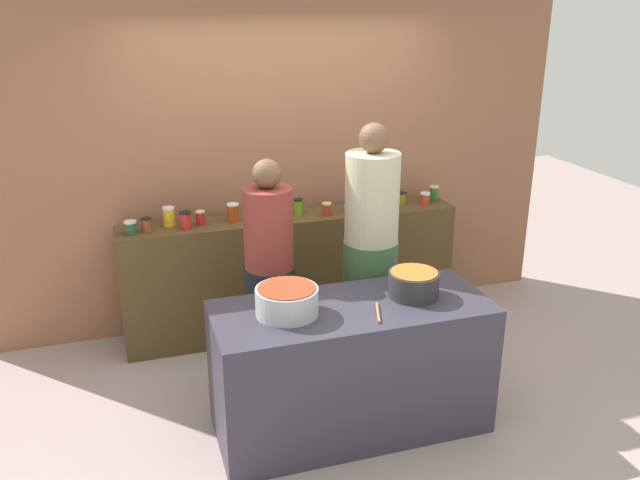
# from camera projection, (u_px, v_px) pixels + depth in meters

# --- Properties ---
(ground) EXTENTS (12.00, 12.00, 0.00)m
(ground) POSITION_uv_depth(u_px,v_px,m) (335.00, 399.00, 4.54)
(ground) COLOR #A6918D
(storefront_wall) EXTENTS (4.80, 0.12, 3.00)m
(storefront_wall) POSITION_uv_depth(u_px,v_px,m) (279.00, 143.00, 5.32)
(storefront_wall) COLOR #966044
(storefront_wall) RESTS_ON ground
(display_shelf) EXTENTS (2.70, 0.36, 0.99)m
(display_shelf) POSITION_uv_depth(u_px,v_px,m) (292.00, 274.00, 5.35)
(display_shelf) COLOR #4F3B1E
(display_shelf) RESTS_ON ground
(prep_table) EXTENTS (1.70, 0.70, 0.85)m
(prep_table) POSITION_uv_depth(u_px,v_px,m) (351.00, 367.00, 4.12)
(prep_table) COLOR #353240
(prep_table) RESTS_ON ground
(preserve_jar_0) EXTENTS (0.09, 0.09, 0.10)m
(preserve_jar_0) POSITION_uv_depth(u_px,v_px,m) (131.00, 228.00, 4.77)
(preserve_jar_0) COLOR #2A5133
(preserve_jar_0) RESTS_ON display_shelf
(preserve_jar_1) EXTENTS (0.08, 0.08, 0.11)m
(preserve_jar_1) POSITION_uv_depth(u_px,v_px,m) (146.00, 225.00, 4.82)
(preserve_jar_1) COLOR brown
(preserve_jar_1) RESTS_ON display_shelf
(preserve_jar_2) EXTENTS (0.09, 0.09, 0.15)m
(preserve_jar_2) POSITION_uv_depth(u_px,v_px,m) (169.00, 216.00, 4.94)
(preserve_jar_2) COLOR gold
(preserve_jar_2) RESTS_ON display_shelf
(preserve_jar_3) EXTENTS (0.09, 0.09, 0.13)m
(preserve_jar_3) POSITION_uv_depth(u_px,v_px,m) (185.00, 220.00, 4.88)
(preserve_jar_3) COLOR red
(preserve_jar_3) RESTS_ON display_shelf
(preserve_jar_4) EXTENTS (0.07, 0.07, 0.11)m
(preserve_jar_4) POSITION_uv_depth(u_px,v_px,m) (201.00, 218.00, 4.96)
(preserve_jar_4) COLOR #A52122
(preserve_jar_4) RESTS_ON display_shelf
(preserve_jar_5) EXTENTS (0.09, 0.09, 0.14)m
(preserve_jar_5) POSITION_uv_depth(u_px,v_px,m) (233.00, 212.00, 5.04)
(preserve_jar_5) COLOR #A73A16
(preserve_jar_5) RESTS_ON display_shelf
(preserve_jar_6) EXTENTS (0.07, 0.07, 0.13)m
(preserve_jar_6) POSITION_uv_depth(u_px,v_px,m) (298.00, 206.00, 5.21)
(preserve_jar_6) COLOR #5E971A
(preserve_jar_6) RESTS_ON display_shelf
(preserve_jar_7) EXTENTS (0.07, 0.07, 0.10)m
(preserve_jar_7) POSITION_uv_depth(u_px,v_px,m) (327.00, 209.00, 5.19)
(preserve_jar_7) COLOR #A72F21
(preserve_jar_7) RESTS_ON display_shelf
(preserve_jar_8) EXTENTS (0.09, 0.09, 0.10)m
(preserve_jar_8) POSITION_uv_depth(u_px,v_px,m) (350.00, 206.00, 5.27)
(preserve_jar_8) COLOR #8C3C14
(preserve_jar_8) RESTS_ON display_shelf
(preserve_jar_9) EXTENTS (0.09, 0.09, 0.14)m
(preserve_jar_9) POSITION_uv_depth(u_px,v_px,m) (389.00, 201.00, 5.32)
(preserve_jar_9) COLOR brown
(preserve_jar_9) RESTS_ON display_shelf
(preserve_jar_10) EXTENTS (0.08, 0.08, 0.10)m
(preserve_jar_10) POSITION_uv_depth(u_px,v_px,m) (402.00, 198.00, 5.48)
(preserve_jar_10) COLOR olive
(preserve_jar_10) RESTS_ON display_shelf
(preserve_jar_11) EXTENTS (0.08, 0.08, 0.10)m
(preserve_jar_11) POSITION_uv_depth(u_px,v_px,m) (425.00, 198.00, 5.46)
(preserve_jar_11) COLOR #B23B1F
(preserve_jar_11) RESTS_ON display_shelf
(preserve_jar_12) EXTENTS (0.08, 0.08, 0.13)m
(preserve_jar_12) POSITION_uv_depth(u_px,v_px,m) (434.00, 193.00, 5.56)
(preserve_jar_12) COLOR #285F33
(preserve_jar_12) RESTS_ON display_shelf
(cooking_pot_left) EXTENTS (0.37, 0.37, 0.17)m
(cooking_pot_left) POSITION_uv_depth(u_px,v_px,m) (287.00, 301.00, 3.84)
(cooking_pot_left) COLOR #B7B7BC
(cooking_pot_left) RESTS_ON prep_table
(cooking_pot_center) EXTENTS (0.32, 0.32, 0.16)m
(cooking_pot_center) POSITION_uv_depth(u_px,v_px,m) (414.00, 284.00, 4.08)
(cooking_pot_center) COLOR #2D2D2D
(cooking_pot_center) RESTS_ON prep_table
(wooden_spoon) EXTENTS (0.10, 0.24, 0.02)m
(wooden_spoon) POSITION_uv_depth(u_px,v_px,m) (378.00, 313.00, 3.87)
(wooden_spoon) COLOR #9E703D
(wooden_spoon) RESTS_ON prep_table
(cook_with_tongs) EXTENTS (0.34, 0.34, 1.64)m
(cook_with_tongs) POSITION_uv_depth(u_px,v_px,m) (270.00, 288.00, 4.49)
(cook_with_tongs) COLOR black
(cook_with_tongs) RESTS_ON ground
(cook_in_cap) EXTENTS (0.39, 0.39, 1.84)m
(cook_in_cap) POSITION_uv_depth(u_px,v_px,m) (370.00, 265.00, 4.63)
(cook_in_cap) COLOR #3F643E
(cook_in_cap) RESTS_ON ground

